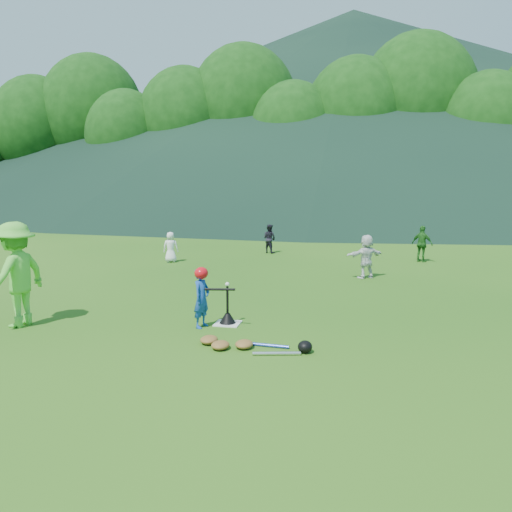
{
  "coord_description": "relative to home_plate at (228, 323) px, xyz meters",
  "views": [
    {
      "loc": [
        2.33,
        -8.52,
        2.53
      ],
      "look_at": [
        0.0,
        2.5,
        0.9
      ],
      "focal_mm": 35.0,
      "sensor_mm": 36.0,
      "label": 1
    }
  ],
  "objects": [
    {
      "name": "fielder_c",
      "position": [
        4.3,
        8.4,
        0.58
      ],
      "size": [
        0.75,
        0.61,
        1.19
      ],
      "primitive_type": "imported",
      "rotation": [
        0.0,
        0.0,
        2.6
      ],
      "color": "#20621D",
      "rests_on": "ground"
    },
    {
      "name": "batter_child",
      "position": [
        -0.39,
        -0.29,
        0.52
      ],
      "size": [
        0.34,
        0.44,
        1.06
      ],
      "primitive_type": "imported",
      "rotation": [
        0.0,
        0.0,
        1.31
      ],
      "color": "#17449F",
      "rests_on": "ground"
    },
    {
      "name": "fielder_d",
      "position": [
        2.49,
        5.12,
        0.58
      ],
      "size": [
        1.11,
        0.91,
        1.19
      ],
      "primitive_type": "imported",
      "rotation": [
        0.0,
        0.0,
        3.74
      ],
      "color": "silver",
      "rests_on": "ground"
    },
    {
      "name": "ground",
      "position": [
        0.0,
        0.0,
        -0.01
      ],
      "size": [
        120.0,
        120.0,
        0.0
      ],
      "primitive_type": "plane",
      "color": "#215212",
      "rests_on": "ground"
    },
    {
      "name": "adult_coach",
      "position": [
        -3.64,
        -0.87,
        0.93
      ],
      "size": [
        0.85,
        1.29,
        1.87
      ],
      "primitive_type": "imported",
      "rotation": [
        0.0,
        0.0,
        -1.7
      ],
      "color": "#5DCE3C",
      "rests_on": "ground"
    },
    {
      "name": "fielder_a",
      "position": [
        -3.72,
        6.65,
        0.49
      ],
      "size": [
        0.55,
        0.43,
        0.99
      ],
      "primitive_type": "imported",
      "rotation": [
        0.0,
        0.0,
        3.4
      ],
      "color": "white",
      "rests_on": "ground"
    },
    {
      "name": "batter_gear",
      "position": [
        -0.37,
        -0.29,
        0.95
      ],
      "size": [
        0.73,
        0.26,
        0.42
      ],
      "color": "red",
      "rests_on": "ground"
    },
    {
      "name": "tree_line",
      "position": [
        0.2,
        33.83,
        8.2
      ],
      "size": [
        70.04,
        11.4,
        14.82
      ],
      "color": "#382314",
      "rests_on": "ground"
    },
    {
      "name": "distant_hills",
      "position": [
        -7.63,
        81.81,
        14.97
      ],
      "size": [
        155.0,
        140.0,
        32.0
      ],
      "color": "black",
      "rests_on": "ground"
    },
    {
      "name": "home_plate",
      "position": [
        0.0,
        0.0,
        0.0
      ],
      "size": [
        0.45,
        0.45,
        0.02
      ],
      "primitive_type": "cube",
      "color": "silver",
      "rests_on": "ground"
    },
    {
      "name": "baseball",
      "position": [
        0.0,
        0.0,
        0.73
      ],
      "size": [
        0.08,
        0.08,
        0.08
      ],
      "primitive_type": "sphere",
      "color": "white",
      "rests_on": "batting_tee"
    },
    {
      "name": "equipment_pile",
      "position": [
        0.61,
        -1.27,
        0.06
      ],
      "size": [
        1.8,
        0.6,
        0.19
      ],
      "color": "olive",
      "rests_on": "ground"
    },
    {
      "name": "fielder_b",
      "position": [
        -0.97,
        9.47,
        0.52
      ],
      "size": [
        0.64,
        0.59,
        1.06
      ],
      "primitive_type": "imported",
      "rotation": [
        0.0,
        0.0,
        2.69
      ],
      "color": "black",
      "rests_on": "ground"
    },
    {
      "name": "batting_tee",
      "position": [
        0.0,
        0.0,
        0.12
      ],
      "size": [
        0.3,
        0.3,
        0.68
      ],
      "color": "black",
      "rests_on": "home_plate"
    },
    {
      "name": "outfield_fence",
      "position": [
        0.0,
        28.0,
        0.69
      ],
      "size": [
        70.07,
        0.08,
        1.33
      ],
      "color": "gray",
      "rests_on": "ground"
    }
  ]
}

